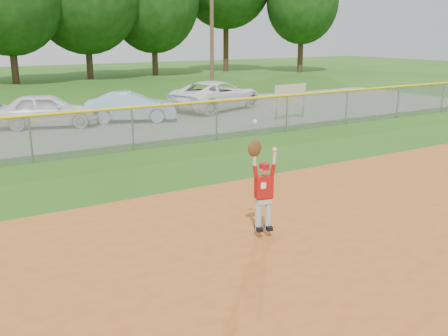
# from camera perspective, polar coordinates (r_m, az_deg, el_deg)

# --- Properties ---
(ground) EXTENTS (120.00, 120.00, 0.00)m
(ground) POSITION_cam_1_polar(r_m,az_deg,el_deg) (9.40, 12.61, -10.08)
(ground) COLOR #255513
(ground) RESTS_ON ground
(parking_strip) EXTENTS (44.00, 10.00, 0.03)m
(parking_strip) POSITION_cam_1_polar(r_m,az_deg,el_deg) (23.20, -15.64, 4.86)
(parking_strip) COLOR slate
(parking_strip) RESTS_ON ground
(car_white_a) EXTENTS (4.57, 2.91, 1.45)m
(car_white_a) POSITION_cam_1_polar(r_m,az_deg,el_deg) (22.78, -19.56, 6.25)
(car_white_a) COLOR white
(car_white_a) RESTS_ON parking_strip
(car_blue) EXTENTS (4.26, 2.85, 1.33)m
(car_blue) POSITION_cam_1_polar(r_m,az_deg,el_deg) (23.25, -10.56, 6.88)
(car_blue) COLOR #92BBDB
(car_blue) RESTS_ON parking_strip
(car_white_b) EXTENTS (5.96, 4.28, 1.51)m
(car_white_b) POSITION_cam_1_polar(r_m,az_deg,el_deg) (26.47, -0.86, 8.32)
(car_white_b) COLOR white
(car_white_b) RESTS_ON parking_strip
(sponsor_sign) EXTENTS (1.86, 0.15, 1.65)m
(sponsor_sign) POSITION_cam_1_polar(r_m,az_deg,el_deg) (23.60, 7.59, 8.10)
(sponsor_sign) COLOR gray
(sponsor_sign) RESTS_ON ground
(outfield_fence) EXTENTS (40.06, 0.10, 1.55)m
(outfield_fence) POSITION_cam_1_polar(r_m,az_deg,el_deg) (17.42, -10.41, 4.78)
(outfield_fence) COLOR gray
(outfield_fence) RESTS_ON ground
(power_lines) EXTENTS (19.40, 0.24, 9.00)m
(power_lines) POSITION_cam_1_polar(r_m,az_deg,el_deg) (28.93, -17.73, 15.95)
(power_lines) COLOR #4C3823
(power_lines) RESTS_ON ground
(ballplayer) EXTENTS (0.61, 0.34, 2.21)m
(ballplayer) POSITION_cam_1_polar(r_m,az_deg,el_deg) (9.68, 4.41, -2.03)
(ballplayer) COLOR silver
(ballplayer) RESTS_ON ground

